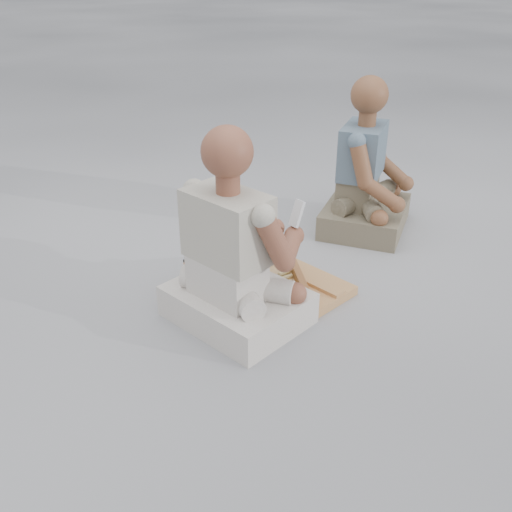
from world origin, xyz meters
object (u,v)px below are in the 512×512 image
companion (366,181)px  carved_panel (275,299)px  tool_tray (245,286)px  craftsman (236,260)px

companion → carved_panel: bearing=-11.8°
carved_panel → tool_tray: 0.15m
companion → craftsman: bearing=-15.5°
craftsman → carved_panel: bearing=79.5°
carved_panel → tool_tray: bearing=135.6°
tool_tray → craftsman: bearing=-130.8°
tool_tray → companion: (0.96, 0.35, 0.22)m
craftsman → companion: bearing=96.7°
carved_panel → craftsman: 0.34m
tool_tray → craftsman: craftsman is taller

